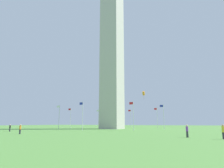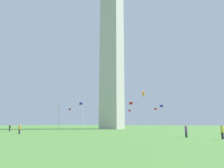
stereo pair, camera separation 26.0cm
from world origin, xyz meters
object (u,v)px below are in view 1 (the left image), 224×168
(flagpole_e, at_px, (82,114))
(flagpole_s, at_px, (163,116))
(flagpole_sw, at_px, (157,117))
(obelisk_monument, at_px, (112,45))
(flagpole_w, at_px, (131,118))
(flagpole_se, at_px, (133,114))
(flagpole_n, at_px, (70,117))
(kite_orange_box, at_px, (144,93))
(flagpole_ne, at_px, (59,116))
(person_yellow_shirt, at_px, (223,132))
(person_purple_shirt, at_px, (187,131))
(flagpole_nw, at_px, (99,118))
(person_orange_shirt, at_px, (20,129))
(person_black_shirt, at_px, (10,128))

(flagpole_e, distance_m, flagpole_s, 24.44)
(flagpole_s, xyz_separation_m, flagpole_sw, (5.06, -12.22, 0.00))
(obelisk_monument, distance_m, flagpole_w, 30.76)
(flagpole_se, xyz_separation_m, flagpole_s, (-5.06, -12.22, 0.00))
(flagpole_w, bearing_deg, flagpole_n, 45.00)
(kite_orange_box, bearing_deg, flagpole_ne, 1.71)
(flagpole_se, height_order, person_yellow_shirt, flagpole_se)
(person_purple_shirt, bearing_deg, kite_orange_box, -38.48)
(flagpole_e, bearing_deg, flagpole_w, -90.00)
(person_yellow_shirt, relative_size, person_purple_shirt, 1.03)
(flagpole_nw, height_order, person_yellow_shirt, flagpole_nw)
(flagpole_n, distance_m, person_purple_shirt, 55.79)
(flagpole_nw, bearing_deg, kite_orange_box, 138.98)
(flagpole_e, xyz_separation_m, person_orange_shirt, (-0.41, 19.50, -3.25))
(flagpole_w, relative_size, person_orange_shirt, 4.36)
(flagpole_n, xyz_separation_m, kite_orange_box, (-32.22, 11.41, 5.40))
(kite_orange_box, bearing_deg, obelisk_monument, -37.48)
(flagpole_e, distance_m, person_orange_shirt, 19.78)
(flagpole_s, relative_size, flagpole_w, 1.00)
(flagpole_ne, relative_size, flagpole_se, 1.00)
(flagpole_se, bearing_deg, flagpole_n, -22.50)
(flagpole_ne, height_order, flagpole_w, same)
(person_purple_shirt, xyz_separation_m, kite_orange_box, (12.71, -21.49, 8.66))
(person_orange_shirt, bearing_deg, flagpole_s, -15.65)
(flagpole_se, height_order, person_orange_shirt, flagpole_se)
(flagpole_sw, bearing_deg, person_black_shirt, 61.63)
(kite_orange_box, bearing_deg, person_purple_shirt, 120.61)
(flagpole_sw, bearing_deg, person_orange_shirt, 76.45)
(flagpole_sw, bearing_deg, kite_orange_box, 96.58)
(flagpole_n, relative_size, person_purple_shirt, 4.41)
(flagpole_nw, distance_m, kite_orange_box, 36.40)
(obelisk_monument, distance_m, flagpole_e, 30.76)
(flagpole_e, distance_m, person_purple_shirt, 31.93)
(flagpole_ne, relative_size, person_orange_shirt, 4.36)
(person_black_shirt, distance_m, person_yellow_shirt, 42.79)
(obelisk_monument, bearing_deg, flagpole_w, -89.79)
(flagpole_se, xyz_separation_m, person_yellow_shirt, (-19.68, 21.91, -3.23))
(person_orange_shirt, distance_m, person_purple_shirt, 27.52)
(flagpole_nw, height_order, kite_orange_box, kite_orange_box)
(flagpole_n, xyz_separation_m, flagpole_sw, (-29.50, -12.22, 0.00))
(flagpole_nw, relative_size, person_purple_shirt, 4.41)
(flagpole_s, bearing_deg, flagpole_sw, -67.50)
(person_yellow_shirt, height_order, kite_orange_box, kite_orange_box)
(flagpole_n, bearing_deg, flagpole_s, 180.00)
(flagpole_sw, relative_size, flagpole_nw, 1.00)
(obelisk_monument, bearing_deg, flagpole_n, 0.00)
(flagpole_w, height_order, person_orange_shirt, flagpole_w)
(flagpole_se, bearing_deg, person_yellow_shirt, 131.94)
(obelisk_monument, xyz_separation_m, flagpole_s, (-17.22, 0.00, -25.44))
(flagpole_nw, bearing_deg, person_black_shirt, 92.03)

